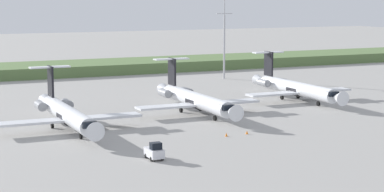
% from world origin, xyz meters
% --- Properties ---
extents(ground_plane, '(500.00, 500.00, 0.00)m').
position_xyz_m(ground_plane, '(0.00, 30.00, 0.00)').
color(ground_plane, '#9E9B96').
extents(grass_berm, '(320.00, 20.00, 2.80)m').
position_xyz_m(grass_berm, '(0.00, 79.46, 1.40)').
color(grass_berm, '#597542').
rests_on(grass_berm, ground).
extents(regional_jet_nearest, '(22.81, 31.00, 9.00)m').
position_xyz_m(regional_jet_nearest, '(-24.28, 4.00, 2.54)').
color(regional_jet_nearest, silver).
rests_on(regional_jet_nearest, ground).
extents(regional_jet_second, '(22.81, 31.00, 9.00)m').
position_xyz_m(regional_jet_second, '(0.17, 9.08, 2.54)').
color(regional_jet_second, silver).
rests_on(regional_jet_second, ground).
extents(regional_jet_third, '(22.81, 31.00, 9.00)m').
position_xyz_m(regional_jet_third, '(24.82, 14.64, 2.54)').
color(regional_jet_third, silver).
rests_on(regional_jet_third, ground).
extents(antenna_mast, '(4.40, 0.50, 24.95)m').
position_xyz_m(antenna_mast, '(28.24, 52.33, 10.33)').
color(antenna_mast, '#B2B2B7').
rests_on(antenna_mast, ground).
extents(baggage_tug, '(1.72, 3.20, 2.30)m').
position_xyz_m(baggage_tug, '(-19.05, -20.19, 1.00)').
color(baggage_tug, silver).
rests_on(baggage_tug, ground).
extents(safety_cone_front_marker, '(0.44, 0.44, 0.55)m').
position_xyz_m(safety_cone_front_marker, '(-4.06, -11.23, 0.28)').
color(safety_cone_front_marker, orange).
rests_on(safety_cone_front_marker, ground).
extents(safety_cone_mid_marker, '(0.44, 0.44, 0.55)m').
position_xyz_m(safety_cone_mid_marker, '(-0.43, -11.01, 0.28)').
color(safety_cone_mid_marker, orange).
rests_on(safety_cone_mid_marker, ground).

